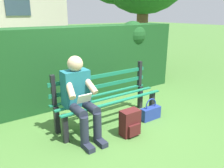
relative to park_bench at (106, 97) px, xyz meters
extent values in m
plane|color=#477533|center=(0.00, 0.07, -0.43)|extent=(60.00, 60.00, 0.00)
cube|color=black|center=(-0.82, 0.22, -0.22)|extent=(0.07, 0.07, 0.42)
cube|color=black|center=(0.82, 0.22, -0.22)|extent=(0.07, 0.07, 0.42)
cube|color=black|center=(-0.82, -0.09, -0.22)|extent=(0.07, 0.07, 0.42)
cube|color=black|center=(0.82, -0.09, -0.22)|extent=(0.07, 0.07, 0.42)
cube|color=#197251|center=(0.00, -0.14, 0.00)|extent=(1.80, 0.06, 0.02)
cube|color=#197251|center=(0.00, 0.07, 0.00)|extent=(1.80, 0.06, 0.02)
cube|color=#197251|center=(0.00, 0.27, 0.00)|extent=(1.80, 0.06, 0.02)
cube|color=black|center=(-0.82, -0.13, 0.24)|extent=(0.06, 0.06, 0.45)
cube|color=black|center=(0.82, -0.13, 0.24)|extent=(0.06, 0.06, 0.45)
cube|color=#197251|center=(0.00, -0.13, 0.15)|extent=(1.80, 0.02, 0.06)
cube|color=#197251|center=(0.00, -0.13, 0.32)|extent=(1.80, 0.02, 0.06)
cube|color=#1E6672|center=(0.55, 0.05, 0.27)|extent=(0.38, 0.22, 0.52)
sphere|color=#D8AD8C|center=(0.55, 0.07, 0.63)|extent=(0.22, 0.22, 0.22)
cylinder|color=#232838|center=(0.45, 0.26, 0.03)|extent=(0.13, 0.42, 0.13)
cylinder|color=#232838|center=(0.65, 0.26, 0.03)|extent=(0.13, 0.42, 0.13)
cylinder|color=#232838|center=(0.45, 0.47, -0.21)|extent=(0.12, 0.12, 0.44)
cylinder|color=#232838|center=(0.65, 0.47, -0.21)|extent=(0.12, 0.12, 0.44)
cube|color=#232838|center=(0.45, 0.55, -0.40)|extent=(0.10, 0.24, 0.07)
cube|color=#232838|center=(0.65, 0.55, -0.40)|extent=(0.10, 0.24, 0.07)
cylinder|color=#D8AD8C|center=(0.40, 0.19, 0.33)|extent=(0.14, 0.32, 0.26)
cylinder|color=#D8AD8C|center=(0.70, 0.19, 0.33)|extent=(0.14, 0.32, 0.26)
cube|color=white|center=(0.55, 0.31, 0.19)|extent=(0.20, 0.07, 0.13)
cube|color=#19471E|center=(-0.05, -1.21, 0.31)|extent=(4.61, 0.67, 1.48)
sphere|color=#19471E|center=(-1.44, -1.11, 0.83)|extent=(0.60, 0.60, 0.60)
sphere|color=#19471E|center=(1.10, -1.27, 0.75)|extent=(0.53, 0.53, 0.53)
cylinder|color=brown|center=(-3.07, -2.62, 0.74)|extent=(0.36, 0.36, 2.35)
cube|color=#4C1919|center=(-0.04, 0.57, -0.24)|extent=(0.28, 0.17, 0.39)
cube|color=#4C1919|center=(-0.04, 0.67, -0.31)|extent=(0.20, 0.04, 0.17)
cylinder|color=#4C1919|center=(-0.13, 0.47, -0.22)|extent=(0.04, 0.04, 0.23)
cylinder|color=#4C1919|center=(0.04, 0.47, -0.22)|extent=(0.04, 0.04, 0.23)
cube|color=navy|center=(-0.65, 0.37, -0.32)|extent=(0.37, 0.13, 0.21)
torus|color=navy|center=(-0.65, 0.37, -0.17)|extent=(0.23, 0.02, 0.23)
camera|label=1|loc=(1.83, 2.83, 1.30)|focal=35.68mm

